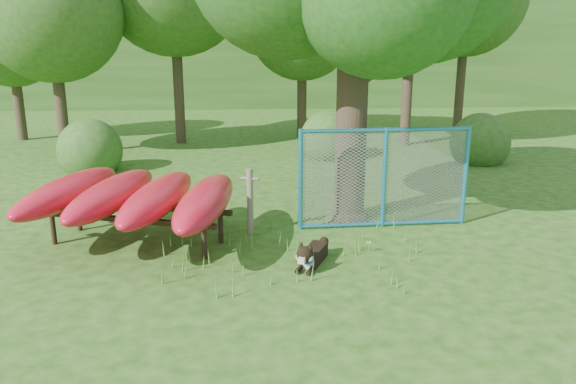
{
  "coord_description": "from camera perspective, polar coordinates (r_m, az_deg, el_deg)",
  "views": [
    {
      "loc": [
        -0.43,
        -8.44,
        3.63
      ],
      "look_at": [
        0.2,
        1.2,
        1.0
      ],
      "focal_mm": 35.0,
      "sensor_mm": 36.0,
      "label": 1
    }
  ],
  "objects": [
    {
      "name": "bg_tree_f",
      "position": [
        23.09,
        -26.37,
        13.96
      ],
      "size": [
        3.6,
        3.6,
        5.55
      ],
      "color": "#32271B",
      "rests_on": "ground"
    },
    {
      "name": "shrub_mid",
      "position": [
        17.97,
        4.11,
        3.54
      ],
      "size": [
        1.8,
        1.8,
        1.8
      ],
      "primitive_type": "sphere",
      "color": "#28521A",
      "rests_on": "ground"
    },
    {
      "name": "ground",
      "position": [
        9.19,
        -0.76,
        -8.02
      ],
      "size": [
        80.0,
        80.0,
        0.0
      ],
      "primitive_type": "plane",
      "color": "#1E480E",
      "rests_on": "ground"
    },
    {
      "name": "kayak_rack",
      "position": [
        10.47,
        -15.3,
        -0.43
      ],
      "size": [
        3.99,
        4.3,
        1.18
      ],
      "rotation": [
        0.0,
        0.0,
        -0.31
      ],
      "color": "black",
      "rests_on": "ground"
    },
    {
      "name": "bg_tree_c",
      "position": [
        21.53,
        1.46,
        16.49
      ],
      "size": [
        4.0,
        4.0,
        6.12
      ],
      "color": "#32271B",
      "rests_on": "ground"
    },
    {
      "name": "wildflower_clump",
      "position": [
        10.01,
        8.22,
        -5.21
      ],
      "size": [
        0.09,
        0.09,
        0.2
      ],
      "rotation": [
        0.0,
        0.0,
        -0.11
      ],
      "color": "#528F2E",
      "rests_on": "ground"
    },
    {
      "name": "fence_section",
      "position": [
        11.19,
        9.75,
        1.42
      ],
      "size": [
        3.42,
        0.25,
        3.33
      ],
      "rotation": [
        0.0,
        0.0,
        0.05
      ],
      "color": "teal",
      "rests_on": "ground"
    },
    {
      "name": "bg_tree_a",
      "position": [
        19.43,
        -22.95,
        16.61
      ],
      "size": [
        4.4,
        4.4,
        6.7
      ],
      "color": "#32271B",
      "rests_on": "ground"
    },
    {
      "name": "shrub_right",
      "position": [
        18.2,
        18.75,
        2.91
      ],
      "size": [
        1.8,
        1.8,
        1.8
      ],
      "primitive_type": "sphere",
      "color": "#28521A",
      "rests_on": "ground"
    },
    {
      "name": "wooden_post",
      "position": [
        10.71,
        -3.87,
        -0.78
      ],
      "size": [
        0.35,
        0.16,
        1.29
      ],
      "rotation": [
        0.0,
        0.0,
        -0.27
      ],
      "color": "#675E4D",
      "rests_on": "ground"
    },
    {
      "name": "husky_dog",
      "position": [
        9.34,
        2.36,
        -6.41
      ],
      "size": [
        0.67,
        1.09,
        0.53
      ],
      "rotation": [
        0.0,
        0.0,
        -0.42
      ],
      "color": "black",
      "rests_on": "ground"
    },
    {
      "name": "wooded_hillside",
      "position": [
        36.44,
        -3.16,
        14.21
      ],
      "size": [
        80.0,
        12.0,
        6.0
      ],
      "primitive_type": "cube",
      "color": "#28521A",
      "rests_on": "ground"
    },
    {
      "name": "shrub_left",
      "position": [
        16.97,
        -19.28,
        2.01
      ],
      "size": [
        1.8,
        1.8,
        1.8
      ],
      "primitive_type": "sphere",
      "color": "#28521A",
      "rests_on": "ground"
    }
  ]
}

